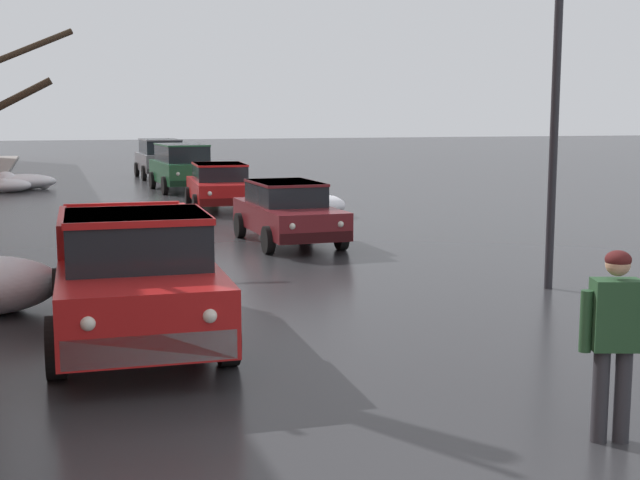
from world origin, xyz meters
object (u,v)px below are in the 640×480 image
at_px(pickup_truck_red_approaching_near_lane, 134,275).
at_px(street_lamp_post, 556,92).
at_px(suv_green_parked_far_down_block, 182,165).
at_px(pedestrian_with_coffee, 615,330).
at_px(sedan_maroon_parked_kerbside_close, 287,211).
at_px(suv_grey_queued_behind_truck, 160,157).
at_px(sedan_red_parked_kerbside_mid, 220,185).

height_order(pickup_truck_red_approaching_near_lane, street_lamp_post, street_lamp_post).
xyz_separation_m(pickup_truck_red_approaching_near_lane, suv_green_parked_far_down_block, (3.95, 22.31, 0.11)).
bearing_deg(pedestrian_with_coffee, sedan_maroon_parked_kerbside_close, 87.99).
bearing_deg(street_lamp_post, pickup_truck_red_approaching_near_lane, -169.14).
distance_m(suv_grey_queued_behind_truck, street_lamp_post, 28.42).
bearing_deg(suv_green_parked_far_down_block, suv_grey_queued_behind_truck, 89.46).
height_order(pickup_truck_red_approaching_near_lane, sedan_red_parked_kerbside_mid, pickup_truck_red_approaching_near_lane).
xyz_separation_m(suv_green_parked_far_down_block, street_lamp_post, (3.11, -20.96, 2.32)).
xyz_separation_m(pickup_truck_red_approaching_near_lane, suv_grey_queued_behind_truck, (4.02, 29.52, 0.11)).
bearing_deg(sedan_red_parked_kerbside_mid, pickup_truck_red_approaching_near_lane, -104.92).
bearing_deg(street_lamp_post, suv_grey_queued_behind_truck, 96.17).
bearing_deg(pedestrian_with_coffee, suv_grey_queued_behind_truck, 89.56).
xyz_separation_m(sedan_maroon_parked_kerbside_close, street_lamp_post, (2.86, -6.40, 2.56)).
xyz_separation_m(sedan_maroon_parked_kerbside_close, suv_green_parked_far_down_block, (-0.25, 14.56, 0.24)).
bearing_deg(suv_grey_queued_behind_truck, pickup_truck_red_approaching_near_lane, -97.75).
bearing_deg(sedan_red_parked_kerbside_mid, sedan_maroon_parked_kerbside_close, -89.62).
bearing_deg(sedan_maroon_parked_kerbside_close, sedan_red_parked_kerbside_mid, 90.38).
bearing_deg(street_lamp_post, sedan_red_parked_kerbside_mid, 101.60).
height_order(sedan_red_parked_kerbside_mid, suv_grey_queued_behind_truck, suv_grey_queued_behind_truck).
bearing_deg(suv_green_parked_far_down_block, sedan_maroon_parked_kerbside_close, -89.02).
bearing_deg(sedan_red_parked_kerbside_mid, street_lamp_post, -78.40).
distance_m(sedan_maroon_parked_kerbside_close, street_lamp_post, 7.47).
bearing_deg(sedan_maroon_parked_kerbside_close, street_lamp_post, -65.90).
bearing_deg(suv_green_parked_far_down_block, street_lamp_post, -81.55).
relative_size(sedan_red_parked_kerbside_mid, pedestrian_with_coffee, 2.52).
bearing_deg(suv_grey_queued_behind_truck, sedan_red_parked_kerbside_mid, -89.47).
bearing_deg(pickup_truck_red_approaching_near_lane, street_lamp_post, 10.86).
relative_size(sedan_maroon_parked_kerbside_close, suv_grey_queued_behind_truck, 0.99).
relative_size(pedestrian_with_coffee, street_lamp_post, 0.30).
height_order(sedan_maroon_parked_kerbside_close, suv_grey_queued_behind_truck, suv_grey_queued_behind_truck).
xyz_separation_m(sedan_maroon_parked_kerbside_close, suv_grey_queued_behind_truck, (-0.18, 21.76, 0.24)).
xyz_separation_m(sedan_maroon_parked_kerbside_close, sedan_red_parked_kerbside_mid, (-0.05, 7.81, 0.00)).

